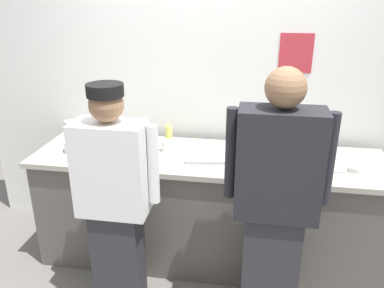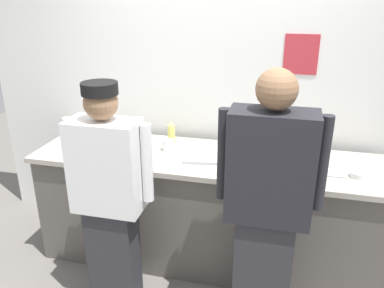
% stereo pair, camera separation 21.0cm
% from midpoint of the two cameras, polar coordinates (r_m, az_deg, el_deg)
% --- Properties ---
extents(ground_plane, '(9.00, 9.00, 0.00)m').
position_cam_midpoint_polar(ground_plane, '(3.15, -0.90, -20.26)').
color(ground_plane, slate).
extents(wall_back, '(4.21, 0.11, 2.70)m').
position_cam_midpoint_polar(wall_back, '(3.30, 1.70, 8.41)').
color(wall_back, white).
rests_on(wall_back, ground).
extents(prep_counter, '(2.68, 0.72, 0.92)m').
position_cam_midpoint_polar(prep_counter, '(3.18, 0.29, -9.44)').
color(prep_counter, '#56514C').
rests_on(prep_counter, ground).
extents(chef_near_left, '(0.59, 0.24, 1.60)m').
position_cam_midpoint_polar(chef_near_left, '(2.59, -13.63, -7.86)').
color(chef_near_left, '#2D2D33').
rests_on(chef_near_left, ground).
extents(chef_center, '(0.63, 0.24, 1.73)m').
position_cam_midpoint_polar(chef_center, '(2.39, 9.63, -8.47)').
color(chef_center, '#2D2D33').
rests_on(chef_center, ground).
extents(plate_stack_front, '(0.21, 0.21, 0.08)m').
position_cam_midpoint_polar(plate_stack_front, '(3.22, -18.15, -0.23)').
color(plate_stack_front, white).
rests_on(plate_stack_front, prep_counter).
extents(plate_stack_rear, '(0.20, 0.20, 0.08)m').
position_cam_midpoint_polar(plate_stack_rear, '(2.97, 10.46, -1.30)').
color(plate_stack_rear, white).
rests_on(plate_stack_rear, prep_counter).
extents(mixing_bowl_steel, '(0.39, 0.39, 0.12)m').
position_cam_midpoint_polar(mixing_bowl_steel, '(3.07, -11.78, -0.32)').
color(mixing_bowl_steel, '#B7BABF').
rests_on(mixing_bowl_steel, prep_counter).
extents(sheet_tray, '(0.52, 0.41, 0.02)m').
position_cam_midpoint_polar(sheet_tray, '(2.97, 1.44, -1.52)').
color(sheet_tray, '#B7BABF').
rests_on(sheet_tray, prep_counter).
extents(squeeze_bottle_primary, '(0.06, 0.06, 0.18)m').
position_cam_midpoint_polar(squeeze_bottle_primary, '(3.20, -5.31, 1.57)').
color(squeeze_bottle_primary, '#E5E066').
rests_on(squeeze_bottle_primary, prep_counter).
extents(ramekin_yellow_sauce, '(0.10, 0.10, 0.04)m').
position_cam_midpoint_polar(ramekin_yellow_sauce, '(3.13, 13.97, -0.80)').
color(ramekin_yellow_sauce, white).
rests_on(ramekin_yellow_sauce, prep_counter).
extents(ramekin_orange_sauce, '(0.10, 0.10, 0.04)m').
position_cam_midpoint_polar(ramekin_orange_sauce, '(2.90, 21.07, -3.44)').
color(ramekin_orange_sauce, white).
rests_on(ramekin_orange_sauce, prep_counter).
extents(deli_cup, '(0.09, 0.09, 0.09)m').
position_cam_midpoint_polar(deli_cup, '(3.06, -5.64, -0.30)').
color(deli_cup, white).
rests_on(deli_cup, prep_counter).
extents(chefs_knife, '(0.28, 0.03, 0.02)m').
position_cam_midpoint_polar(chefs_knife, '(2.85, 16.48, -3.69)').
color(chefs_knife, '#B7BABF').
rests_on(chefs_knife, prep_counter).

